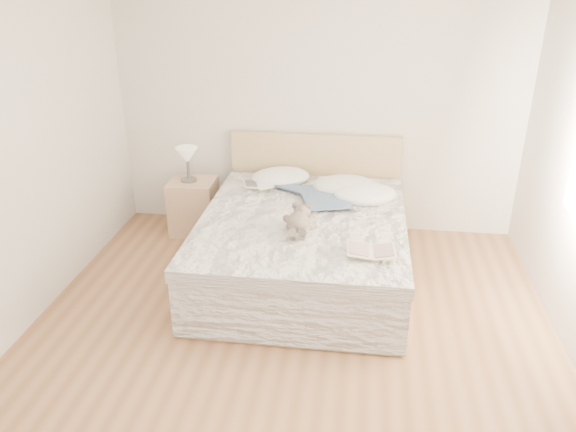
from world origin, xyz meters
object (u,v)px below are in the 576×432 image
at_px(bed, 304,243).
at_px(table_lamp, 187,157).
at_px(photo_book, 258,186).
at_px(teddy_bear, 298,229).
at_px(nightstand, 194,207).
at_px(childrens_book, 371,251).

relative_size(bed, table_lamp, 6.21).
distance_m(bed, photo_book, 0.76).
distance_m(table_lamp, teddy_bear, 1.68).
bearing_deg(photo_book, nightstand, 145.92).
distance_m(table_lamp, photo_book, 0.79).
bearing_deg(teddy_bear, photo_book, 115.40).
height_order(photo_book, childrens_book, childrens_book).
bearing_deg(childrens_book, nightstand, 138.35).
bearing_deg(table_lamp, photo_book, -15.62).
height_order(photo_book, teddy_bear, teddy_bear).
height_order(bed, table_lamp, bed).
relative_size(bed, nightstand, 3.83).
distance_m(bed, childrens_book, 0.96).
distance_m(photo_book, teddy_bear, 1.04).
xyz_separation_m(bed, nightstand, (-1.21, 0.70, -0.03)).
bearing_deg(teddy_bear, bed, 87.45).
bearing_deg(nightstand, table_lamp, -177.91).
height_order(bed, childrens_book, bed).
bearing_deg(photo_book, bed, -62.60).
relative_size(table_lamp, teddy_bear, 1.06).
relative_size(photo_book, childrens_book, 0.77).
bearing_deg(photo_book, childrens_book, -65.95).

